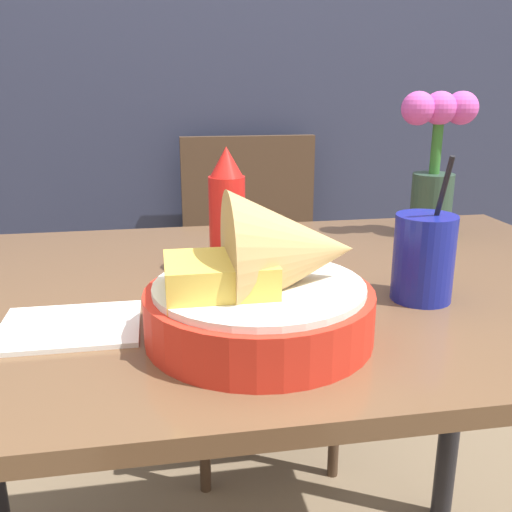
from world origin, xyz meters
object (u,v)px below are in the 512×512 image
Objects in this scene: chair_far_window at (253,267)px; ketchup_bottle at (227,213)px; drink_cup at (423,260)px; food_basket at (268,287)px; flower_vase at (435,159)px.

ketchup_bottle reaches higher than chair_far_window.
ketchup_bottle is at bearing 146.69° from drink_cup.
ketchup_bottle reaches higher than food_basket.
ketchup_bottle is (-0.17, -0.74, 0.33)m from chair_far_window.
flower_vase reaches higher than food_basket.
drink_cup reaches higher than food_basket.
drink_cup is 0.38m from flower_vase.
ketchup_bottle is at bearing -102.71° from chair_far_window.
flower_vase reaches higher than drink_cup.
ketchup_bottle is 0.30m from drink_cup.
food_basket is (-0.15, -0.98, 0.30)m from chair_far_window.
ketchup_bottle is at bearing 93.65° from food_basket.
drink_cup is at bearing 19.44° from food_basket.
flower_vase reaches higher than ketchup_bottle.
drink_cup is at bearing -84.79° from chair_far_window.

